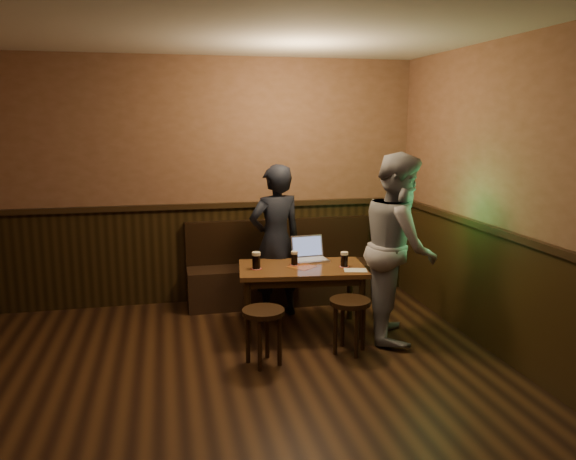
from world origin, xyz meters
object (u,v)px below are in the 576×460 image
(pint_mid, at_px, (294,258))
(laptop, at_px, (309,254))
(pub_table, at_px, (302,275))
(person_grey, at_px, (399,246))
(bench, at_px, (282,275))
(person_suit, at_px, (276,241))
(pint_left, at_px, (256,260))
(stool_left, at_px, (263,321))
(pint_right, at_px, (344,259))
(stool_right, at_px, (350,310))

(pint_mid, relative_size, laptop, 0.39)
(pub_table, bearing_deg, person_grey, -14.27)
(person_grey, bearing_deg, bench, 51.44)
(bench, relative_size, person_suit, 1.33)
(person_grey, bearing_deg, pint_left, 92.58)
(stool_left, bearing_deg, pub_table, 54.01)
(bench, relative_size, pub_table, 1.67)
(person_suit, bearing_deg, pub_table, 93.71)
(bench, height_order, pint_left, bench)
(pint_right, distance_m, person_grey, 0.55)
(stool_left, xyz_separation_m, pint_right, (0.93, 0.62, 0.34))
(person_suit, bearing_deg, laptop, 127.26)
(pint_left, bearing_deg, pint_right, -7.25)
(pint_left, bearing_deg, person_grey, -14.96)
(pub_table, bearing_deg, pint_left, -175.06)
(pub_table, distance_m, pint_right, 0.45)
(pint_mid, xyz_separation_m, laptop, (0.20, 0.19, -0.01))
(stool_left, relative_size, stool_right, 0.99)
(pub_table, distance_m, stool_right, 0.72)
(stool_left, xyz_separation_m, person_grey, (1.39, 0.37, 0.50))
(stool_left, xyz_separation_m, person_suit, (0.35, 1.21, 0.43))
(pint_left, bearing_deg, pint_mid, 8.41)
(pub_table, bearing_deg, laptop, 68.48)
(pint_right, bearing_deg, person_grey, -27.76)
(pint_mid, bearing_deg, person_grey, -23.91)
(pint_mid, distance_m, person_grey, 1.04)
(stool_left, distance_m, laptop, 1.22)
(pint_mid, bearing_deg, laptop, 42.75)
(pint_right, bearing_deg, pint_mid, 160.17)
(bench, height_order, pint_right, bench)
(pub_table, bearing_deg, bench, 96.95)
(pint_left, distance_m, laptop, 0.65)
(pint_mid, relative_size, person_suit, 0.09)
(bench, relative_size, person_grey, 1.22)
(pint_mid, xyz_separation_m, pint_right, (0.47, -0.17, 0.00))
(laptop, relative_size, person_grey, 0.20)
(pint_left, distance_m, person_suit, 0.57)
(pub_table, bearing_deg, pint_right, -6.03)
(pint_left, distance_m, pint_right, 0.87)
(pint_mid, bearing_deg, pint_left, -171.59)
(stool_left, height_order, pint_left, pint_left)
(pint_mid, bearing_deg, stool_right, -63.30)
(laptop, xyz_separation_m, person_suit, (-0.31, 0.24, 0.10))
(stool_left, relative_size, pint_mid, 3.48)
(person_suit, bearing_deg, pint_left, 44.45)
(pub_table, xyz_separation_m, person_grey, (0.88, -0.34, 0.33))
(bench, distance_m, pint_right, 1.21)
(pint_mid, height_order, laptop, laptop)
(stool_right, xyz_separation_m, laptop, (-0.15, 0.89, 0.33))
(pint_mid, distance_m, pint_right, 0.50)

